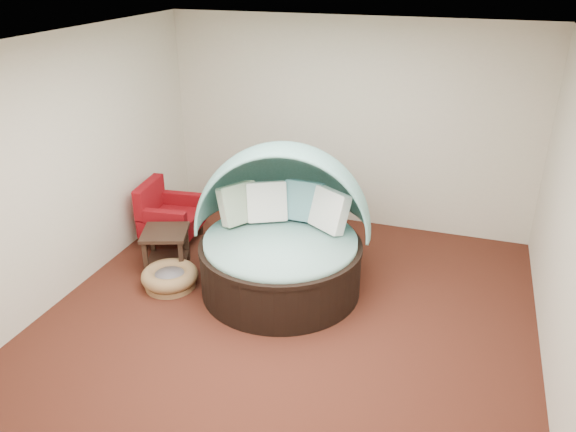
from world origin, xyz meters
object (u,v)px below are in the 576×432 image
(pet_basket, at_px, (170,277))
(side_table, at_px, (166,244))
(red_armchair, at_px, (168,215))
(canopy_daybed, at_px, (282,225))

(pet_basket, bearing_deg, side_table, 122.94)
(pet_basket, bearing_deg, red_armchair, 119.69)
(pet_basket, bearing_deg, canopy_daybed, 20.71)
(canopy_daybed, relative_size, red_armchair, 2.67)
(pet_basket, relative_size, side_table, 1.23)
(canopy_daybed, relative_size, side_table, 3.28)
(canopy_daybed, height_order, red_armchair, canopy_daybed)
(side_table, bearing_deg, red_armchair, 117.77)
(canopy_daybed, bearing_deg, red_armchair, 150.60)
(canopy_daybed, xyz_separation_m, red_armchair, (-1.78, 0.55, -0.39))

